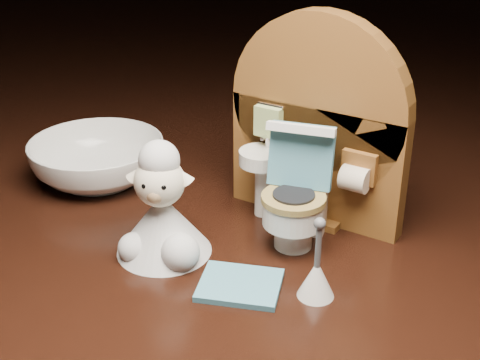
% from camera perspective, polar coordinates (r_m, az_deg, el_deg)
% --- Properties ---
extents(backdrop_panel, '(0.13, 0.05, 0.15)m').
position_cam_1_polar(backdrop_panel, '(0.47, 6.53, 4.05)').
color(backdrop_panel, brown).
rests_on(backdrop_panel, ground).
extents(toy_toilet, '(0.05, 0.06, 0.09)m').
position_cam_1_polar(toy_toilet, '(0.45, 4.91, -1.72)').
color(toy_toilet, white).
rests_on(toy_toilet, ground).
extents(bath_mat, '(0.06, 0.06, 0.00)m').
position_cam_1_polar(bath_mat, '(0.42, -0.01, -8.96)').
color(bath_mat, teal).
rests_on(bath_mat, ground).
extents(toilet_brush, '(0.02, 0.02, 0.05)m').
position_cam_1_polar(toilet_brush, '(0.41, 6.55, -8.14)').
color(toilet_brush, white).
rests_on(toilet_brush, ground).
extents(plush_lamb, '(0.07, 0.06, 0.08)m').
position_cam_1_polar(plush_lamb, '(0.44, -6.67, -3.03)').
color(plush_lamb, silver).
rests_on(plush_lamb, ground).
extents(ceramic_bowl, '(0.12, 0.12, 0.03)m').
position_cam_1_polar(ceramic_bowl, '(0.55, -12.08, 1.62)').
color(ceramic_bowl, white).
rests_on(ceramic_bowl, ground).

